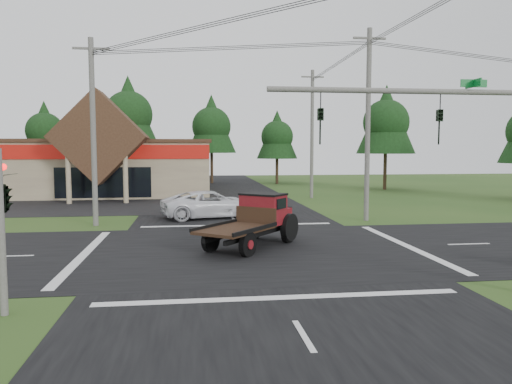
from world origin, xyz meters
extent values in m
plane|color=#294A1A|center=(0.00, 0.00, 0.00)|extent=(120.00, 120.00, 0.00)
cube|color=black|center=(0.00, 0.00, 0.01)|extent=(12.00, 120.00, 0.02)
cube|color=black|center=(0.00, 0.00, 0.01)|extent=(120.00, 12.00, 0.02)
cube|color=black|center=(-14.00, 19.00, 0.01)|extent=(28.00, 14.00, 0.02)
cube|color=gray|center=(-16.00, 30.00, 2.50)|extent=(30.00, 15.00, 5.00)
cube|color=#3C2518|center=(-16.00, 30.00, 5.05)|extent=(30.40, 15.40, 0.30)
cube|color=#9F120C|center=(-16.00, 22.45, 4.10)|extent=(30.00, 0.12, 1.20)
cube|color=#3C2518|center=(-10.00, 21.50, 5.30)|extent=(7.78, 4.00, 7.78)
cylinder|color=gray|center=(-12.20, 19.80, 2.00)|extent=(0.40, 0.40, 4.00)
cylinder|color=gray|center=(-7.80, 19.80, 2.00)|extent=(0.40, 0.40, 4.00)
cube|color=black|center=(-10.00, 22.48, 1.50)|extent=(8.00, 0.08, 2.60)
cylinder|color=#595651|center=(3.50, -7.50, 6.00)|extent=(8.00, 0.16, 0.16)
imported|color=black|center=(4.50, -7.50, 5.00)|extent=(0.16, 0.20, 1.00)
imported|color=black|center=(1.00, -7.50, 5.00)|extent=(0.16, 0.20, 1.00)
cube|color=#0C6626|center=(5.50, -7.50, 6.25)|extent=(0.80, 0.04, 0.22)
cylinder|color=#595651|center=(-7.50, -7.50, 2.20)|extent=(0.20, 0.20, 4.40)
imported|color=black|center=(-7.50, -7.30, 3.70)|extent=(0.53, 2.48, 1.00)
sphere|color=#FF0C0C|center=(-7.50, -7.15, 3.90)|extent=(0.18, 0.18, 0.18)
cylinder|color=#595651|center=(-8.00, 8.00, 5.25)|extent=(0.30, 0.30, 10.50)
cube|color=#595651|center=(-8.00, 8.00, 9.90)|extent=(2.00, 0.12, 0.12)
cylinder|color=#595651|center=(8.00, 8.00, 5.75)|extent=(0.30, 0.30, 11.50)
cube|color=#595651|center=(8.00, 8.00, 10.90)|extent=(2.00, 0.12, 0.12)
cylinder|color=#595651|center=(8.00, 22.00, 5.60)|extent=(0.30, 0.30, 11.20)
cube|color=#595651|center=(8.00, 22.00, 10.60)|extent=(2.00, 0.12, 0.12)
cylinder|color=#332316|center=(-20.00, 42.00, 1.75)|extent=(0.36, 0.36, 3.50)
cone|color=black|center=(-20.00, 42.00, 6.80)|extent=(5.60, 5.60, 6.60)
sphere|color=black|center=(-20.00, 42.00, 6.50)|extent=(4.40, 4.40, 4.40)
cylinder|color=#332316|center=(-10.00, 41.00, 2.27)|extent=(0.36, 0.36, 4.55)
cone|color=black|center=(-10.00, 41.00, 8.84)|extent=(7.28, 7.28, 8.58)
sphere|color=black|center=(-10.00, 41.00, 8.45)|extent=(5.72, 5.72, 5.72)
cylinder|color=#332316|center=(0.00, 42.00, 1.92)|extent=(0.36, 0.36, 3.85)
cone|color=black|center=(0.00, 42.00, 7.48)|extent=(6.16, 6.16, 7.26)
sphere|color=black|center=(0.00, 42.00, 7.15)|extent=(4.84, 4.84, 4.84)
cylinder|color=#332316|center=(8.00, 40.00, 1.57)|extent=(0.36, 0.36, 3.15)
cone|color=black|center=(8.00, 40.00, 6.12)|extent=(5.04, 5.04, 5.94)
sphere|color=black|center=(8.00, 40.00, 5.85)|extent=(3.96, 3.96, 3.96)
cylinder|color=#332316|center=(18.00, 30.00, 1.92)|extent=(0.36, 0.36, 3.85)
cone|color=black|center=(18.00, 30.00, 7.48)|extent=(6.16, 6.16, 7.26)
sphere|color=black|center=(18.00, 30.00, 7.15)|extent=(4.84, 4.84, 4.84)
imported|color=white|center=(-1.36, 10.43, 0.86)|extent=(6.71, 4.26, 1.72)
camera|label=1|loc=(-2.57, -21.08, 4.39)|focal=35.00mm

